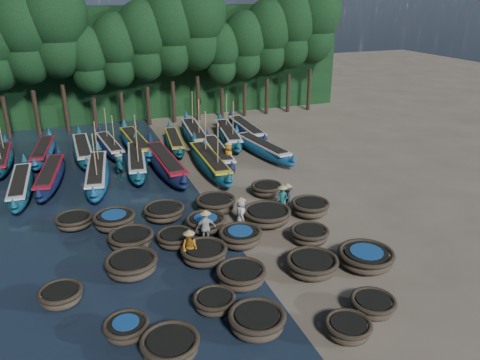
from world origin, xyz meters
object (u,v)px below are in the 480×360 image
object	(u,v)px
fisherman_2	(190,247)
coracle_24	(267,189)
coracle_16	(176,238)
long_boat_2	(50,176)
long_boat_8	(262,148)
long_boat_3	(97,174)
fisherman_0	(241,211)
coracle_11	(132,265)
coracle_14	(310,235)
long_boat_4	(137,162)
long_boat_7	(218,153)
coracle_4	(373,305)
coracle_23	(216,204)
fisherman_5	(119,166)
fisherman_1	(282,199)
fisherman_3	(287,197)
long_boat_11	(83,150)
coracle_21	(114,220)
long_boat_6	(210,162)
coracle_3	(348,328)
long_boat_9	(2,159)
coracle_5	(126,328)
long_boat_12	(110,146)
coracle_20	(74,221)
coracle_8	(312,265)
coracle_6	(214,302)
long_boat_10	(43,152)
fisherman_4	(206,227)
long_boat_13	(136,143)
fisherman_6	(228,155)
coracle_2	(257,321)
coracle_15	(131,239)
coracle_18	(267,215)
coracle_10	(61,296)
coracle_17	(206,223)
long_boat_15	(195,134)
long_boat_5	(165,163)
long_boat_17	(246,130)
long_boat_1	(21,186)
long_boat_14	(174,142)
coracle_1	(170,346)
coracle_19	(310,207)

from	to	relation	value
fisherman_2	coracle_24	bearing A→B (deg)	90.53
coracle_16	coracle_24	xyz separation A→B (m)	(6.38, 3.87, 0.02)
long_boat_2	long_boat_8	xyz separation A→B (m)	(14.46, 0.32, 0.02)
long_boat_3	fisherman_0	xyz separation A→B (m)	(6.32, -8.69, 0.25)
coracle_11	coracle_14	size ratio (longest dim) A/B	1.24
long_boat_4	long_boat_7	bearing A→B (deg)	4.43
long_boat_4	coracle_4	bearing A→B (deg)	-65.41
coracle_23	fisherman_5	size ratio (longest dim) A/B	1.34
fisherman_1	fisherman_3	world-z (taller)	fisherman_1
long_boat_11	fisherman_2	size ratio (longest dim) A/B	4.56
coracle_21	long_boat_6	world-z (taller)	long_boat_6
coracle_14	fisherman_3	xyz separation A→B (m)	(0.49, 3.49, 0.40)
coracle_3	coracle_14	xyz separation A→B (m)	(1.94, 6.32, 0.05)
long_boat_7	long_boat_9	world-z (taller)	long_boat_9
long_boat_6	fisherman_1	world-z (taller)	long_boat_6
coracle_5	long_boat_12	world-z (taller)	long_boat_12
coracle_24	long_boat_8	distance (m)	7.20
coracle_3	long_boat_7	bearing A→B (deg)	85.51
coracle_16	coracle_20	bearing A→B (deg)	140.43
coracle_8	fisherman_2	size ratio (longest dim) A/B	1.51
long_boat_9	coracle_6	bearing A→B (deg)	-66.76
long_boat_10	fisherman_2	xyz separation A→B (m)	(6.17, -17.32, 0.34)
coracle_21	fisherman_4	xyz separation A→B (m)	(3.89, -3.05, 0.41)
coracle_23	fisherman_3	xyz separation A→B (m)	(3.64, -1.29, 0.34)
coracle_14	long_boat_13	world-z (taller)	long_boat_13
long_boat_12	fisherman_6	world-z (taller)	long_boat_12
coracle_2	long_boat_7	xyz separation A→B (m)	(4.34, 17.59, 0.09)
coracle_15	coracle_18	world-z (taller)	coracle_18
fisherman_5	fisherman_1	bearing A→B (deg)	-129.96
coracle_10	coracle_17	world-z (taller)	coracle_17
coracle_2	long_boat_13	distance (m)	21.93
coracle_3	fisherman_4	xyz separation A→B (m)	(-2.68, 8.00, 0.52)
fisherman_6	long_boat_15	bearing A→B (deg)	27.53
long_boat_8	coracle_4	bearing A→B (deg)	-108.90
coracle_4	coracle_21	distance (m)	13.11
long_boat_5	fisherman_4	bearing A→B (deg)	-93.65
coracle_8	fisherman_5	world-z (taller)	fisherman_5
coracle_24	long_boat_12	world-z (taller)	long_boat_12
long_boat_4	long_boat_17	size ratio (longest dim) A/B	0.98
coracle_18	long_boat_1	size ratio (longest dim) A/B	0.40
long_boat_14	coracle_14	bearing A→B (deg)	-74.33
coracle_1	fisherman_3	bearing A→B (deg)	45.48
long_boat_7	coracle_23	bearing A→B (deg)	-103.88
long_boat_17	fisherman_4	world-z (taller)	fisherman_4
coracle_19	fisherman_6	size ratio (longest dim) A/B	1.03
coracle_19	long_boat_2	bearing A→B (deg)	143.32
long_boat_5	coracle_21	bearing A→B (deg)	-122.79
long_boat_17	coracle_4	bearing A→B (deg)	-99.00
long_boat_3	long_boat_7	size ratio (longest dim) A/B	1.03
coracle_2	coracle_24	xyz separation A→B (m)	(5.13, 10.81, -0.06)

